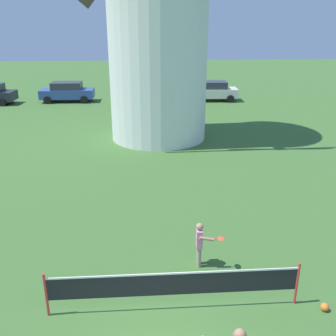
% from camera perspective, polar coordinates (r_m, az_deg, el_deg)
% --- Properties ---
extents(tennis_net, '(5.72, 0.06, 1.10)m').
position_cam_1_polar(tennis_net, '(9.05, 0.92, -16.69)').
color(tennis_net, red).
rests_on(tennis_net, ground_plane).
extents(player_far, '(0.73, 0.52, 1.28)m').
position_cam_1_polar(player_far, '(10.46, 4.74, -10.78)').
color(player_far, '#9E937F').
rests_on(player_far, ground_plane).
extents(stray_ball, '(0.19, 0.19, 0.19)m').
position_cam_1_polar(stray_ball, '(10.03, 22.04, -18.42)').
color(stray_ball, orange).
rests_on(stray_ball, ground_plane).
extents(parked_car_blue, '(4.20, 1.90, 1.56)m').
position_cam_1_polar(parked_car_blue, '(32.72, -14.61, 10.82)').
color(parked_car_blue, '#334C99').
rests_on(parked_car_blue, ground_plane).
extents(parked_car_silver, '(3.98, 2.09, 1.56)m').
position_cam_1_polar(parked_car_silver, '(32.12, -4.56, 11.24)').
color(parked_car_silver, silver).
rests_on(parked_car_silver, ground_plane).
extents(parked_car_cream, '(4.06, 2.06, 1.56)m').
position_cam_1_polar(parked_car_cream, '(32.30, 6.57, 11.23)').
color(parked_car_cream, silver).
rests_on(parked_car_cream, ground_plane).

